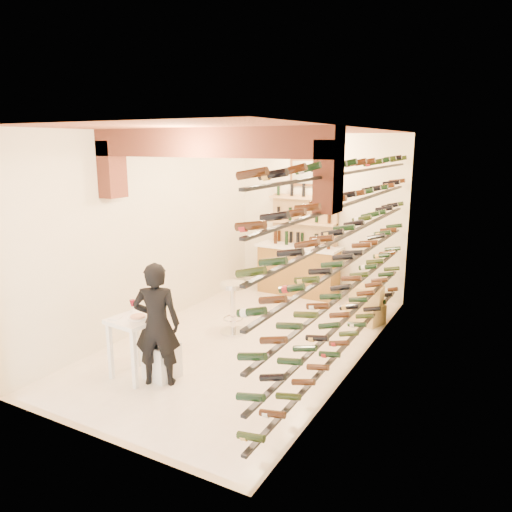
{
  "coord_description": "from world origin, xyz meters",
  "views": [
    {
      "loc": [
        3.55,
        -6.2,
        3.01
      ],
      "look_at": [
        0.0,
        0.3,
        1.3
      ],
      "focal_mm": 34.23,
      "sensor_mm": 36.0,
      "label": 1
    }
  ],
  "objects": [
    {
      "name": "white_stool",
      "position": [
        -0.37,
        -1.6,
        0.24
      ],
      "size": [
        0.43,
        0.43,
        0.47
      ],
      "primitive_type": "cube",
      "rotation": [
        0.0,
        0.0,
        -0.13
      ],
      "color": "white",
      "rests_on": "ground"
    },
    {
      "name": "room_shell",
      "position": [
        0.0,
        -0.26,
        2.25
      ],
      "size": [
        3.52,
        6.02,
        3.21
      ],
      "color": "silver",
      "rests_on": "ground"
    },
    {
      "name": "chrome_barstool",
      "position": [
        -0.37,
        0.19,
        0.49
      ],
      "size": [
        0.43,
        0.43,
        0.84
      ],
      "rotation": [
        0.0,
        0.0,
        -0.21
      ],
      "color": "silver",
      "rests_on": "ground"
    },
    {
      "name": "crate_upper",
      "position": [
        1.4,
        1.68,
        0.49
      ],
      "size": [
        0.53,
        0.36,
        0.31
      ],
      "primitive_type": "cube",
      "rotation": [
        0.0,
        0.0,
        0.01
      ],
      "color": "#D5B675",
      "rests_on": "crate_lower"
    },
    {
      "name": "wine_rack",
      "position": [
        1.53,
        0.0,
        1.55
      ],
      "size": [
        0.32,
        5.7,
        2.56
      ],
      "color": "black",
      "rests_on": "ground"
    },
    {
      "name": "tasting_table",
      "position": [
        -0.68,
        -1.74,
        0.67
      ],
      "size": [
        0.62,
        0.62,
        0.99
      ],
      "rotation": [
        0.0,
        0.0,
        -0.11
      ],
      "color": "white",
      "rests_on": "ground"
    },
    {
      "name": "back_counter",
      "position": [
        -0.3,
        2.65,
        0.53
      ],
      "size": [
        1.7,
        0.62,
        1.29
      ],
      "color": "olive",
      "rests_on": "ground"
    },
    {
      "name": "back_shelving",
      "position": [
        -0.3,
        2.89,
        1.17
      ],
      "size": [
        1.4,
        0.31,
        2.73
      ],
      "color": "tan",
      "rests_on": "ground"
    },
    {
      "name": "ground",
      "position": [
        0.0,
        0.0,
        0.0
      ],
      "size": [
        6.0,
        6.0,
        0.0
      ],
      "primitive_type": "plane",
      "color": "#EFE4CE",
      "rests_on": "ground"
    },
    {
      "name": "crate_lower",
      "position": [
        1.4,
        1.68,
        0.17
      ],
      "size": [
        0.67,
        0.56,
        0.34
      ],
      "primitive_type": "cube",
      "rotation": [
        0.0,
        0.0,
        -0.35
      ],
      "color": "#D5B675",
      "rests_on": "ground"
    },
    {
      "name": "person",
      "position": [
        -0.31,
        -1.74,
        0.8
      ],
      "size": [
        0.69,
        0.6,
        1.6
      ],
      "primitive_type": "imported",
      "rotation": [
        0.0,
        0.0,
        3.6
      ],
      "color": "black",
      "rests_on": "ground"
    }
  ]
}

